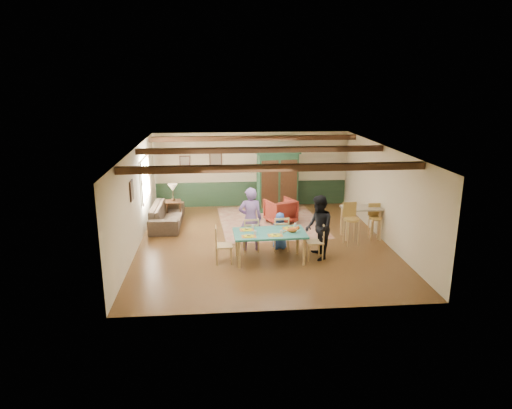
{
  "coord_description": "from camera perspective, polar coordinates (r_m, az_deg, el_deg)",
  "views": [
    {
      "loc": [
        -1.28,
        -12.26,
        4.53
      ],
      "look_at": [
        -0.2,
        -0.06,
        1.15
      ],
      "focal_mm": 32.0,
      "sensor_mm": 36.0,
      "label": 1
    }
  ],
  "objects": [
    {
      "name": "wall_right",
      "position": [
        13.54,
        15.8,
        1.25
      ],
      "size": [
        0.02,
        8.0,
        2.7
      ],
      "primitive_type": "cube",
      "color": "beige",
      "rests_on": "floor"
    },
    {
      "name": "wall_back",
      "position": [
        16.62,
        -0.53,
        4.4
      ],
      "size": [
        7.0,
        0.02,
        2.7
      ],
      "primitive_type": "cube",
      "color": "beige",
      "rests_on": "floor"
    },
    {
      "name": "bar_stool_right",
      "position": [
        13.66,
        14.65,
        -2.14
      ],
      "size": [
        0.39,
        0.43,
        1.05
      ],
      "primitive_type": null,
      "rotation": [
        0.0,
        0.0,
        -0.05
      ],
      "color": "#B18E44",
      "rests_on": "floor"
    },
    {
      "name": "dining_chair_end_left",
      "position": [
        11.6,
        -4.05,
        -5.03
      ],
      "size": [
        0.46,
        0.44,
        0.97
      ],
      "primitive_type": null,
      "rotation": [
        0.0,
        0.0,
        1.6
      ],
      "color": "tan",
      "rests_on": "floor"
    },
    {
      "name": "picture_back_b",
      "position": [
        16.52,
        -8.89,
        5.21
      ],
      "size": [
        0.38,
        0.04,
        0.48
      ],
      "primitive_type": null,
      "color": "gray",
      "rests_on": "wall_back"
    },
    {
      "name": "bar_stool_left",
      "position": [
        13.07,
        11.84,
        -2.43
      ],
      "size": [
        0.47,
        0.51,
        1.19
      ],
      "primitive_type": null,
      "rotation": [
        0.0,
        0.0,
        0.11
      ],
      "color": "#B18E44",
      "rests_on": "floor"
    },
    {
      "name": "counter_table",
      "position": [
        13.75,
        12.9,
        -2.18
      ],
      "size": [
        1.13,
        0.68,
        0.93
      ],
      "primitive_type": null,
      "rotation": [
        0.0,
        0.0,
        0.03
      ],
      "color": "#C4B698",
      "rests_on": "floor"
    },
    {
      "name": "area_rug",
      "position": [
        14.96,
        1.77,
        -2.17
      ],
      "size": [
        3.42,
        3.98,
        0.01
      ],
      "primitive_type": "cube",
      "rotation": [
        0.0,
        0.0,
        0.06
      ],
      "color": "#C1B08C",
      "rests_on": "floor"
    },
    {
      "name": "picture_left_wall",
      "position": [
        12.18,
        -15.26,
        1.69
      ],
      "size": [
        0.04,
        0.42,
        0.52
      ],
      "primitive_type": null,
      "color": "gray",
      "rests_on": "wall_left"
    },
    {
      "name": "place_setting_far_right",
      "position": [
        11.92,
        4.21,
        -2.75
      ],
      "size": [
        0.42,
        0.32,
        0.11
      ],
      "primitive_type": null,
      "rotation": [
        0.0,
        0.0,
        0.03
      ],
      "color": "gold",
      "rests_on": "dining_table"
    },
    {
      "name": "armchair",
      "position": [
        14.82,
        3.08,
        -0.8
      ],
      "size": [
        1.11,
        1.13,
        0.79
      ],
      "primitive_type": "imported",
      "rotation": [
        0.0,
        0.0,
        -2.73
      ],
      "color": "#531410",
      "rests_on": "floor"
    },
    {
      "name": "person_child",
      "position": [
        12.52,
        3.02,
        -3.32
      ],
      "size": [
        0.51,
        0.34,
        1.02
      ],
      "primitive_type": "imported",
      "rotation": [
        0.0,
        0.0,
        3.17
      ],
      "color": "#2950A7",
      "rests_on": "floor"
    },
    {
      "name": "wainscot_back",
      "position": [
        16.79,
        -0.52,
        1.37
      ],
      "size": [
        6.95,
        0.03,
        0.9
      ],
      "primitive_type": "cube",
      "color": "#1A301D",
      "rests_on": "floor"
    },
    {
      "name": "dining_chair_far_right",
      "position": [
        12.45,
        3.08,
        -3.56
      ],
      "size": [
        0.44,
        0.46,
        0.97
      ],
      "primitive_type": null,
      "rotation": [
        0.0,
        0.0,
        3.17
      ],
      "color": "tan",
      "rests_on": "floor"
    },
    {
      "name": "window_left",
      "position": [
        14.44,
        -13.67,
        3.08
      ],
      "size": [
        0.06,
        1.6,
        1.3
      ],
      "primitive_type": null,
      "color": "white",
      "rests_on": "wall_left"
    },
    {
      "name": "end_table",
      "position": [
        15.45,
        -10.25,
        -0.66
      ],
      "size": [
        0.56,
        0.56,
        0.62
      ],
      "primitive_type": null,
      "rotation": [
        0.0,
        0.0,
        0.11
      ],
      "color": "black",
      "rests_on": "floor"
    },
    {
      "name": "place_setting_far_left",
      "position": [
        11.77,
        -1.16,
        -2.96
      ],
      "size": [
        0.42,
        0.32,
        0.11
      ],
      "primitive_type": null,
      "rotation": [
        0.0,
        0.0,
        0.03
      ],
      "color": "gold",
      "rests_on": "dining_table"
    },
    {
      "name": "ceiling_beam_back",
      "position": [
        15.43,
        -0.25,
        8.29
      ],
      "size": [
        6.95,
        0.16,
        0.16
      ],
      "primitive_type": "cube",
      "color": "black",
      "rests_on": "ceiling"
    },
    {
      "name": "table_lamp",
      "position": [
        15.3,
        -10.35,
        1.49
      ],
      "size": [
        0.34,
        0.34,
        0.57
      ],
      "primitive_type": null,
      "rotation": [
        0.0,
        0.0,
        0.08
      ],
      "color": "#D1B487",
      "rests_on": "end_table"
    },
    {
      "name": "sofa",
      "position": [
        14.83,
        -11.04,
        -1.27
      ],
      "size": [
        0.96,
        2.35,
        0.68
      ],
      "primitive_type": "imported",
      "rotation": [
        0.0,
        0.0,
        1.55
      ],
      "color": "#392E24",
      "rests_on": "floor"
    },
    {
      "name": "place_setting_near_center",
      "position": [
        11.37,
        2.42,
        -3.63
      ],
      "size": [
        0.42,
        0.32,
        0.11
      ],
      "primitive_type": null,
      "rotation": [
        0.0,
        0.0,
        0.03
      ],
      "color": "gold",
      "rests_on": "dining_table"
    },
    {
      "name": "ceiling_beam_front",
      "position": [
        10.22,
        2.25,
        4.59
      ],
      "size": [
        6.95,
        0.16,
        0.16
      ],
      "primitive_type": "cube",
      "color": "black",
      "rests_on": "ceiling"
    },
    {
      "name": "ceiling",
      "position": [
        12.46,
        0.92,
        6.98
      ],
      "size": [
        7.0,
        8.0,
        0.02
      ],
      "primitive_type": "cube",
      "color": "white",
      "rests_on": "wall_back"
    },
    {
      "name": "cat",
      "position": [
        11.58,
        4.55,
        -3.12
      ],
      "size": [
        0.37,
        0.15,
        0.18
      ],
      "primitive_type": null,
      "rotation": [
        0.0,
        0.0,
        0.03
      ],
      "color": "#CF6124",
      "rests_on": "dining_table"
    },
    {
      "name": "floor",
      "position": [
        13.13,
        0.87,
        -4.75
      ],
      "size": [
        8.0,
        8.0,
        0.0
      ],
      "primitive_type": "plane",
      "color": "#4B2E15",
      "rests_on": "ground"
    },
    {
      "name": "armoire",
      "position": [
        16.0,
        2.69,
        2.94
      ],
      "size": [
        1.58,
        0.77,
        2.15
      ],
      "primitive_type": "cube",
      "rotation": [
        0.0,
        0.0,
        0.11
      ],
      "color": "#163823",
      "rests_on": "floor"
    },
    {
      "name": "picture_back_a",
      "position": [
        16.46,
        -5.07,
        5.82
      ],
      "size": [
        0.45,
        0.04,
        0.55
      ],
      "primitive_type": null,
      "color": "gray",
      "rests_on": "wall_back"
    },
    {
      "name": "dining_chair_end_right",
      "position": [
        11.92,
        7.31,
        -4.54
      ],
      "size": [
        0.46,
        0.44,
        0.97
      ],
      "primitive_type": null,
      "rotation": [
        0.0,
        0.0,
        -1.54
      ],
      "color": "tan",
      "rests_on": "floor"
    },
    {
      "name": "wall_left",
      "position": [
        12.86,
        -14.82,
        0.59
      ],
      "size": [
        0.02,
        8.0,
        2.7
      ],
      "primitive_type": "cube",
      "color": "beige",
      "rests_on": "floor"
    },
    {
      "name": "place_setting_near_left",
      "position": [
        11.29,
        -0.91,
        -3.77
      ],
      "size": [
        0.42,
        0.32,
        0.11
      ],
      "primitive_type": null,
      "rotation": [
        0.0,
        0.0,
        0.03
      ],
      "color": "gold",
      "rests_on": "dining_table"
    },
    {
      "name": "person_woman",
      "position": [
        11.83,
        7.85,
        -2.89
      ],
      "size": [
        0.66,
        0.84,
        1.68
      ],
      "primitive_type": "imported",
      "rotation": [
        0.0,
        0.0,
        -1.54
      ],
      "color": "black",
      "rests_on": "floor"
    },
    {
      "name": "dining_table",
      "position": [
        11.74,
        1.71,
        -5.27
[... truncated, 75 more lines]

